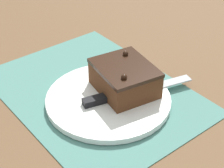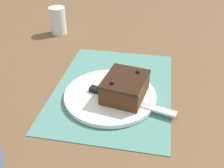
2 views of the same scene
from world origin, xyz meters
name	(u,v)px [view 1 (image 1 of 2)]	position (x,y,z in m)	size (l,w,h in m)	color
ground_plane	(95,92)	(0.00, 0.00, 0.00)	(3.00, 3.00, 0.00)	brown
placemat_woven	(95,92)	(0.00, 0.00, 0.00)	(0.46, 0.34, 0.00)	slate
cake_plate	(108,99)	(-0.05, 0.00, 0.01)	(0.26, 0.26, 0.01)	white
chocolate_cake	(125,78)	(-0.05, -0.04, 0.05)	(0.14, 0.13, 0.07)	#512D19
serving_knife	(121,94)	(-0.06, -0.02, 0.02)	(0.08, 0.25, 0.01)	black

